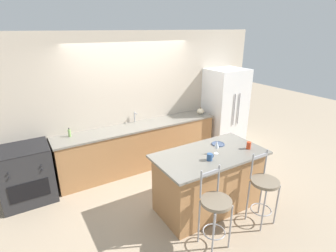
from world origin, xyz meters
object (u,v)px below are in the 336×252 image
refrigerator (224,109)px  coffee_mug (210,157)px  bar_stool_near (215,208)px  wine_glass (217,144)px  bar_stool_far (264,188)px  tumbler_cup (249,145)px  pumpkin_decoration (200,111)px  oven_range (26,174)px  dinner_plate (218,144)px  soap_bottle (69,133)px

refrigerator → coffee_mug: size_ratio=15.97×
bar_stool_near → wine_glass: (0.52, 0.63, 0.52)m
bar_stool_far → coffee_mug: bar_stool_far is taller
tumbler_cup → wine_glass: bearing=166.4°
bar_stool_far → pumpkin_decoration: (0.69, 2.40, 0.40)m
refrigerator → wine_glass: (-1.74, -1.72, 0.17)m
oven_range → wine_glass: size_ratio=4.48×
tumbler_cup → pumpkin_decoration: size_ratio=0.72×
bar_stool_near → wine_glass: wine_glass is taller
refrigerator → pumpkin_decoration: 0.69m
dinner_plate → soap_bottle: (-1.99, 1.69, 0.02)m
oven_range → bar_stool_far: size_ratio=0.86×
bar_stool_near → pumpkin_decoration: bar_stool_near is taller
dinner_plate → pumpkin_decoration: pumpkin_decoration is taller
bar_stool_far → tumbler_cup: (0.17, 0.51, 0.43)m
soap_bottle → bar_stool_near: bearing=-64.4°
oven_range → tumbler_cup: tumbler_cup is taller
oven_range → wine_glass: bearing=-34.7°
refrigerator → dinner_plate: refrigerator is taller
bar_stool_far → coffee_mug: bearing=138.4°
bar_stool_far → bar_stool_near: bearing=179.2°
tumbler_cup → pumpkin_decoration: (0.51, 1.89, -0.03)m
refrigerator → bar_stool_far: 2.76m
oven_range → soap_bottle: size_ratio=5.73×
bar_stool_far → pumpkin_decoration: bearing=74.1°
dinner_plate → soap_bottle: 2.61m
oven_range → soap_bottle: 0.95m
oven_range → tumbler_cup: size_ratio=8.29×
coffee_mug → wine_glass: bearing=27.3°
bar_stool_far → wine_glass: 0.91m
wine_glass → tumbler_cup: size_ratio=1.85×
refrigerator → tumbler_cup: refrigerator is taller
dinner_plate → pumpkin_decoration: size_ratio=1.34×
bar_stool_near → tumbler_cup: bearing=24.8°
oven_range → soap_bottle: (0.79, 0.17, 0.51)m
oven_range → dinner_plate: 3.20m
refrigerator → bar_stool_far: bearing=-120.1°
bar_stool_far → soap_bottle: 3.35m
refrigerator → tumbler_cup: bearing=-122.8°
refrigerator → dinner_plate: bearing=-135.2°
wine_glass → tumbler_cup: 0.57m
bar_stool_near → coffee_mug: bearing=59.4°
refrigerator → soap_bottle: size_ratio=11.23×
coffee_mug → pumpkin_decoration: size_ratio=0.74×
pumpkin_decoration → bar_stool_near: bearing=-123.5°
oven_range → soap_bottle: soap_bottle is taller
refrigerator → pumpkin_decoration: refrigerator is taller
dinner_plate → wine_glass: wine_glass is taller
oven_range → dinner_plate: (2.77, -1.52, 0.49)m
soap_bottle → tumbler_cup: bearing=-41.9°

